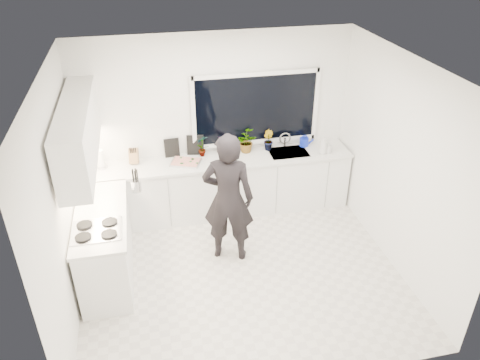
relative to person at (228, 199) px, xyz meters
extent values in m
cube|color=beige|center=(0.09, -0.38, -0.92)|extent=(4.00, 3.50, 0.02)
cube|color=white|center=(0.09, 1.38, 0.44)|extent=(4.00, 0.02, 2.70)
cube|color=white|center=(-1.92, -0.38, 0.44)|extent=(0.02, 3.50, 2.70)
cube|color=white|center=(2.10, -0.38, 0.44)|extent=(0.02, 3.50, 2.70)
cube|color=white|center=(0.09, -0.38, 1.80)|extent=(4.00, 3.50, 0.02)
cube|color=black|center=(0.69, 1.34, 0.64)|extent=(1.80, 0.02, 1.00)
cube|color=white|center=(0.09, 1.07, -0.47)|extent=(3.92, 0.58, 0.88)
cube|color=white|center=(-1.58, -0.03, -0.47)|extent=(0.58, 1.60, 0.88)
cube|color=silver|center=(0.09, 1.06, -0.01)|extent=(3.94, 0.62, 0.04)
cube|color=silver|center=(-1.58, -0.03, -0.01)|extent=(0.62, 1.60, 0.04)
cube|color=white|center=(-1.70, 0.32, 0.94)|extent=(0.34, 2.10, 0.70)
cube|color=silver|center=(1.14, 1.07, -0.04)|extent=(0.58, 0.42, 0.14)
cylinder|color=silver|center=(1.14, 1.27, 0.12)|extent=(0.03, 0.03, 0.22)
cube|color=black|center=(-1.60, -0.38, 0.03)|extent=(0.56, 0.48, 0.03)
imported|color=black|center=(0.00, 0.00, 0.00)|extent=(0.76, 0.62, 1.81)
cube|color=#B2B2B7|center=(-0.42, 1.04, 0.03)|extent=(0.50, 0.44, 0.03)
cube|color=red|center=(-0.42, 1.04, 0.05)|extent=(0.45, 0.39, 0.01)
cylinder|color=#142AC0|center=(1.44, 1.23, 0.08)|extent=(0.17, 0.17, 0.13)
cylinder|color=white|center=(-1.61, 1.17, 0.14)|extent=(0.14, 0.14, 0.26)
cube|color=#9F684A|center=(-1.14, 1.21, 0.12)|extent=(0.15, 0.12, 0.22)
cylinder|color=silver|center=(-1.13, 0.42, 0.09)|extent=(0.17, 0.17, 0.16)
cube|color=black|center=(-0.59, 1.31, 0.15)|extent=(0.22, 0.03, 0.28)
cube|color=black|center=(-0.24, 1.31, 0.16)|extent=(0.25, 0.06, 0.30)
imported|color=#26662D|center=(-0.15, 1.23, 0.18)|extent=(0.21, 0.18, 0.33)
imported|color=#26662D|center=(0.16, 1.23, 0.16)|extent=(0.22, 0.22, 0.29)
imported|color=#26662D|center=(0.50, 1.23, 0.19)|extent=(0.36, 0.38, 0.34)
imported|color=#26662D|center=(0.86, 1.23, 0.17)|extent=(0.16, 0.19, 0.30)
imported|color=#D8BF66|center=(1.63, 0.92, 0.16)|extent=(0.14, 0.14, 0.29)
imported|color=#D8BF66|center=(1.71, 0.92, 0.10)|extent=(0.12, 0.12, 0.18)
camera|label=1|loc=(-0.93, -4.95, 3.20)|focal=35.00mm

